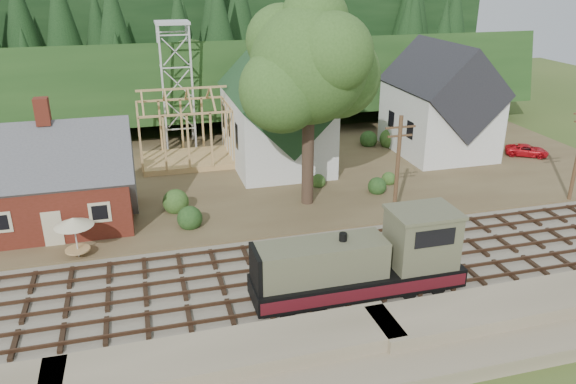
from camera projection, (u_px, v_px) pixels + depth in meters
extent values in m
plane|color=#384C1E|center=(324.00, 272.00, 34.01)|extent=(140.00, 140.00, 0.00)
cube|color=#7F7259|center=(382.00, 361.00, 26.41)|extent=(64.00, 5.00, 1.60)
cube|color=#726B5B|center=(324.00, 271.00, 33.98)|extent=(64.00, 11.00, 0.16)
cube|color=brown|center=(259.00, 172.00, 50.05)|extent=(64.00, 26.00, 0.30)
cube|color=#1E3F19|center=(218.00, 112.00, 71.57)|extent=(70.00, 28.96, 12.74)
cube|color=black|center=(202.00, 87.00, 85.88)|extent=(80.00, 20.00, 12.00)
cube|color=#501D12|center=(57.00, 199.00, 39.10)|extent=(10.00, 7.00, 3.80)
cube|color=#4C4C51|center=(53.00, 173.00, 38.39)|extent=(10.80, 7.41, 7.41)
cube|color=#501D12|center=(42.00, 111.00, 36.78)|extent=(0.90, 0.90, 1.80)
cube|color=beige|center=(53.00, 229.00, 36.22)|extent=(1.20, 0.06, 2.40)
cube|color=silver|center=(275.00, 129.00, 51.07)|extent=(8.00, 12.00, 6.40)
cube|color=#1B3B1C|center=(275.00, 94.00, 49.88)|extent=(8.40, 12.96, 8.40)
cube|color=silver|center=(293.00, 84.00, 43.76)|extent=(2.40, 2.40, 4.00)
cone|color=#1B3B1C|center=(294.00, 41.00, 42.53)|extent=(5.37, 5.37, 2.60)
cube|color=silver|center=(438.00, 120.00, 54.10)|extent=(8.00, 10.00, 6.40)
cube|color=black|center=(442.00, 86.00, 52.90)|extent=(8.40, 10.80, 8.40)
cube|color=tan|center=(187.00, 160.00, 52.01)|extent=(8.00, 6.00, 0.50)
cube|color=tan|center=(182.00, 89.00, 49.52)|extent=(8.00, 0.18, 0.18)
cube|color=silver|center=(163.00, 89.00, 53.63)|extent=(0.18, 0.18, 12.00)
cube|color=silver|center=(192.00, 88.00, 54.31)|extent=(0.18, 0.18, 12.00)
cube|color=silver|center=(161.00, 84.00, 56.13)|extent=(0.18, 0.18, 12.00)
cube|color=silver|center=(189.00, 82.00, 56.82)|extent=(0.18, 0.18, 12.00)
cube|color=silver|center=(172.00, 22.00, 52.97)|extent=(3.20, 3.20, 0.25)
cylinder|color=#38281E|center=(308.00, 153.00, 41.83)|extent=(0.90, 0.90, 8.00)
sphere|color=#335520|center=(309.00, 65.00, 39.40)|extent=(8.40, 8.40, 8.40)
sphere|color=#335520|center=(337.00, 75.00, 41.28)|extent=(6.40, 6.40, 6.40)
sphere|color=#335520|center=(282.00, 90.00, 38.71)|extent=(6.00, 6.00, 6.00)
cylinder|color=#4C331E|center=(397.00, 172.00, 38.88)|extent=(0.28, 0.28, 8.00)
cube|color=#4C331E|center=(401.00, 127.00, 37.68)|extent=(2.20, 0.12, 0.12)
cube|color=#4C331E|center=(400.00, 136.00, 37.90)|extent=(1.80, 0.12, 0.12)
cube|color=black|center=(357.00, 291.00, 31.43)|extent=(11.73, 2.44, 0.34)
cube|color=black|center=(358.00, 280.00, 31.16)|extent=(11.73, 2.83, 1.08)
cube|color=#585840|center=(322.00, 260.00, 30.05)|extent=(7.04, 2.25, 2.05)
cube|color=#585840|center=(422.00, 238.00, 31.28)|extent=(3.52, 2.74, 3.13)
cube|color=#585840|center=(424.00, 212.00, 30.68)|extent=(3.71, 2.93, 0.20)
cube|color=black|center=(435.00, 238.00, 29.78)|extent=(2.35, 0.06, 0.98)
cube|color=#511118|center=(368.00, 294.00, 29.87)|extent=(11.73, 0.04, 0.68)
cube|color=#511118|center=(348.00, 268.00, 32.44)|extent=(11.73, 0.04, 0.68)
cylinder|color=black|center=(343.00, 239.00, 29.91)|extent=(0.43, 0.43, 0.68)
imported|color=#63A9D6|center=(115.00, 218.00, 39.29)|extent=(1.55, 3.39, 1.13)
imported|color=red|center=(527.00, 150.00, 53.78)|extent=(4.31, 3.54, 1.09)
cylinder|color=silver|center=(76.00, 239.00, 34.83)|extent=(0.11, 0.11, 2.39)
cylinder|color=tan|center=(78.00, 249.00, 35.09)|extent=(1.52, 1.52, 0.09)
cone|color=beige|center=(73.00, 222.00, 34.38)|extent=(2.39, 2.39, 0.54)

